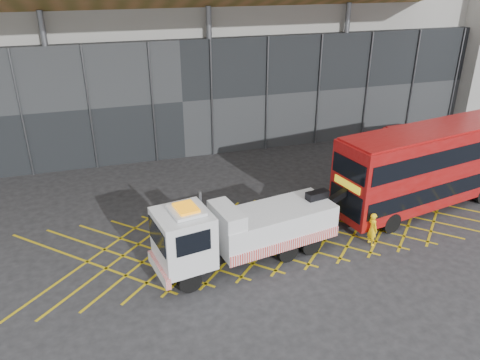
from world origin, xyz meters
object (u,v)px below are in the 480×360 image
object	(u,v)px
recovery_truck	(241,230)
bus_second	(466,153)
worker	(372,229)
bus_towed	(430,164)

from	to	relation	value
recovery_truck	bus_second	world-z (taller)	bus_second
recovery_truck	worker	size ratio (longest dim) A/B	5.98
bus_towed	bus_second	size ratio (longest dim) A/B	1.14
worker	bus_second	bearing A→B (deg)	-67.75
recovery_truck	bus_second	xyz separation A→B (m)	(14.83, 3.32, 0.70)
recovery_truck	worker	xyz separation A→B (m)	(6.45, -0.51, -0.77)
recovery_truck	worker	bearing A→B (deg)	-14.60
recovery_truck	bus_towed	bearing A→B (deg)	0.02
worker	bus_towed	bearing A→B (deg)	-64.91
bus_second	bus_towed	bearing A→B (deg)	-160.57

